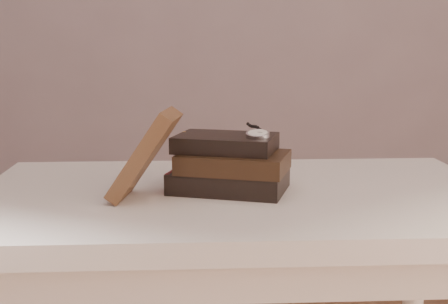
{
  "coord_description": "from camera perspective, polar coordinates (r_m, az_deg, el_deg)",
  "views": [
    {
      "loc": [
        -0.09,
        -0.78,
        1.04
      ],
      "look_at": [
        -0.03,
        0.35,
        0.82
      ],
      "focal_mm": 49.0,
      "sensor_mm": 36.0,
      "label": 1
    }
  ],
  "objects": [
    {
      "name": "table",
      "position": [
        1.2,
        1.44,
        -7.89
      ],
      "size": [
        1.0,
        0.6,
        0.75
      ],
      "color": "beige",
      "rests_on": "ground"
    },
    {
      "name": "book_stack",
      "position": [
        1.16,
        0.55,
        -1.23
      ],
      "size": [
        0.25,
        0.21,
        0.11
      ],
      "color": "black",
      "rests_on": "table"
    },
    {
      "name": "eyeglasses",
      "position": [
        1.25,
        -2.03,
        0.09
      ],
      "size": [
        0.12,
        0.12,
        0.04
      ],
      "color": "silver",
      "rests_on": "book_stack"
    },
    {
      "name": "pocket_watch",
      "position": [
        1.13,
        3.13,
        1.73
      ],
      "size": [
        0.06,
        0.15,
        0.02
      ],
      "color": "silver",
      "rests_on": "book_stack"
    },
    {
      "name": "journal",
      "position": [
        1.1,
        -7.41,
        -0.24
      ],
      "size": [
        0.14,
        0.13,
        0.16
      ],
      "primitive_type": "cube",
      "rotation": [
        0.0,
        0.6,
        -0.16
      ],
      "color": "#402818",
      "rests_on": "table"
    }
  ]
}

